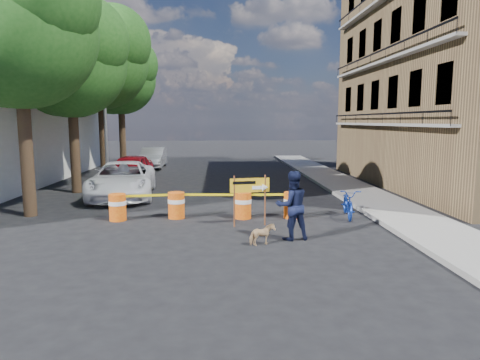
{
  "coord_description": "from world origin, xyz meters",
  "views": [
    {
      "loc": [
        -0.19,
        -13.08,
        3.31
      ],
      "look_at": [
        0.55,
        1.45,
        1.3
      ],
      "focal_mm": 32.0,
      "sensor_mm": 36.0,
      "label": 1
    }
  ],
  "objects": [
    {
      "name": "sidewalk_east",
      "position": [
        6.2,
        6.0,
        0.07
      ],
      "size": [
        2.4,
        40.0,
        0.15
      ],
      "primitive_type": "cube",
      "color": "gray",
      "rests_on": "ground"
    },
    {
      "name": "tree_mid_b",
      "position": [
        -6.73,
        12.0,
        6.71
      ],
      "size": [
        5.67,
        5.4,
        9.62
      ],
      "color": "#332316",
      "rests_on": "ground"
    },
    {
      "name": "sedan_silver",
      "position": [
        -4.8,
        17.46,
        0.73
      ],
      "size": [
        1.59,
        4.45,
        1.46
      ],
      "primitive_type": "imported",
      "rotation": [
        0.0,
        0.0,
        0.01
      ],
      "color": "#A0A2A7",
      "rests_on": "ground"
    },
    {
      "name": "tree_far",
      "position": [
        -6.74,
        17.0,
        6.22
      ],
      "size": [
        5.04,
        4.8,
        8.84
      ],
      "color": "#332316",
      "rests_on": "ground"
    },
    {
      "name": "streetlamp",
      "position": [
        -5.93,
        9.5,
        4.38
      ],
      "size": [
        1.25,
        0.18,
        8.0
      ],
      "color": "gray",
      "rests_on": "ground"
    },
    {
      "name": "dog",
      "position": [
        0.97,
        -2.0,
        0.29
      ],
      "size": [
        0.76,
        0.57,
        0.58
      ],
      "primitive_type": "imported",
      "rotation": [
        0.0,
        0.0,
        2.0
      ],
      "color": "tan",
      "rests_on": "ground"
    },
    {
      "name": "detour_sign",
      "position": [
        0.94,
        0.16,
        1.18
      ],
      "size": [
        1.26,
        0.3,
        1.63
      ],
      "rotation": [
        0.0,
        0.0,
        0.16
      ],
      "color": "#592D19",
      "rests_on": "ground"
    },
    {
      "name": "barrel_mid_left",
      "position": [
        -1.63,
        1.39,
        0.47
      ],
      "size": [
        0.58,
        0.58,
        0.9
      ],
      "color": "#E3400D",
      "rests_on": "ground"
    },
    {
      "name": "suv_white",
      "position": [
        -4.35,
        5.54,
        0.78
      ],
      "size": [
        3.15,
        5.84,
        1.56
      ],
      "primitive_type": "imported",
      "rotation": [
        0.0,
        0.0,
        0.1
      ],
      "color": "white",
      "rests_on": "ground"
    },
    {
      "name": "bicycle",
      "position": [
        4.28,
        1.2,
        0.97
      ],
      "size": [
        0.84,
        1.12,
        1.94
      ],
      "primitive_type": "imported",
      "rotation": [
        0.0,
        0.0,
        -0.17
      ],
      "color": "#122F96",
      "rests_on": "ground"
    },
    {
      "name": "tree_near",
      "position": [
        -6.73,
        2.0,
        6.36
      ],
      "size": [
        5.46,
        5.2,
        9.15
      ],
      "color": "#332316",
      "rests_on": "ground"
    },
    {
      "name": "sedan_red",
      "position": [
        -4.8,
        9.56,
        0.78
      ],
      "size": [
        2.06,
        4.68,
        1.57
      ],
      "primitive_type": "imported",
      "rotation": [
        0.0,
        0.0,
        -0.05
      ],
      "color": "maroon",
      "rests_on": "ground"
    },
    {
      "name": "tree_mid_a",
      "position": [
        -6.74,
        7.0,
        6.01
      ],
      "size": [
        5.25,
        5.0,
        8.68
      ],
      "color": "#332316",
      "rests_on": "ground"
    },
    {
      "name": "ground",
      "position": [
        0.0,
        0.0,
        0.0
      ],
      "size": [
        120.0,
        120.0,
        0.0
      ],
      "primitive_type": "plane",
      "color": "black",
      "rests_on": "ground"
    },
    {
      "name": "barrel_mid_right",
      "position": [
        0.65,
        1.23,
        0.47
      ],
      "size": [
        0.58,
        0.58,
        0.9
      ],
      "color": "#E3400D",
      "rests_on": "ground"
    },
    {
      "name": "barrel_far_left",
      "position": [
        -3.57,
        1.14,
        0.47
      ],
      "size": [
        0.58,
        0.58,
        0.9
      ],
      "color": "#E3400D",
      "rests_on": "ground"
    },
    {
      "name": "apartment_building",
      "position": [
        12.0,
        8.0,
        6.0
      ],
      "size": [
        8.0,
        16.0,
        12.0
      ],
      "primitive_type": "cube",
      "color": "#94754B",
      "rests_on": "ground"
    },
    {
      "name": "barrel_far_right",
      "position": [
        2.33,
        1.21,
        0.47
      ],
      "size": [
        0.58,
        0.58,
        0.9
      ],
      "color": "#E3400D",
      "rests_on": "ground"
    },
    {
      "name": "pedestrian",
      "position": [
        1.86,
        -1.46,
        0.97
      ],
      "size": [
        1.07,
        0.91,
        1.94
      ],
      "primitive_type": "imported",
      "rotation": [
        0.0,
        0.0,
        3.34
      ],
      "color": "black",
      "rests_on": "ground"
    }
  ]
}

